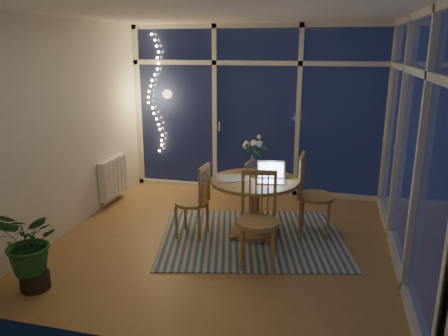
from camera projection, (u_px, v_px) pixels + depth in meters
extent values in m
plane|color=olive|center=(225.00, 241.00, 5.28)|extent=(4.00, 4.00, 0.00)
plane|color=silver|center=(226.00, 13.00, 4.58)|extent=(4.00, 4.00, 0.00)
cube|color=white|center=(256.00, 111.00, 6.80)|extent=(4.00, 0.04, 2.60)
cube|color=white|center=(157.00, 189.00, 3.06)|extent=(4.00, 0.04, 2.60)
cube|color=white|center=(69.00, 127.00, 5.40)|extent=(0.04, 4.00, 2.60)
cube|color=white|center=(415.00, 144.00, 4.46)|extent=(0.04, 4.00, 2.60)
cube|color=silver|center=(256.00, 111.00, 6.76)|extent=(4.00, 0.10, 2.60)
cube|color=silver|center=(411.00, 144.00, 4.47)|extent=(0.10, 4.00, 2.60)
cube|color=white|center=(113.00, 177.00, 6.47)|extent=(0.10, 0.70, 0.58)
cube|color=black|center=(300.00, 153.00, 9.85)|extent=(12.00, 6.00, 0.10)
cube|color=#3A2715|center=(282.00, 107.00, 10.18)|extent=(11.00, 0.08, 1.80)
cube|color=#363841|center=(307.00, 49.00, 12.56)|extent=(7.00, 3.00, 2.20)
sphere|color=black|center=(228.00, 143.00, 8.52)|extent=(0.90, 0.90, 0.90)
cube|color=#B7B395|center=(252.00, 238.00, 5.34)|extent=(2.53, 2.21, 0.01)
cylinder|color=#987144|center=(254.00, 208.00, 5.34)|extent=(1.27, 1.27, 0.72)
cube|color=#987144|center=(192.00, 200.00, 5.28)|extent=(0.45, 0.45, 0.93)
cube|color=#987144|center=(316.00, 195.00, 5.33)|extent=(0.49, 0.49, 1.03)
cube|color=#987144|center=(258.00, 220.00, 4.57)|extent=(0.54, 0.54, 1.02)
imported|color=silver|center=(253.00, 164.00, 5.53)|extent=(0.24, 0.24, 0.21)
imported|color=white|center=(275.00, 173.00, 5.43)|extent=(0.18, 0.18, 0.04)
cube|color=silver|center=(233.00, 178.00, 5.29)|extent=(0.47, 0.43, 0.01)
cube|color=black|center=(259.00, 183.00, 5.08)|extent=(0.11, 0.09, 0.01)
imported|color=#1B4E20|center=(31.00, 253.00, 4.13)|extent=(0.67, 0.62, 0.76)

